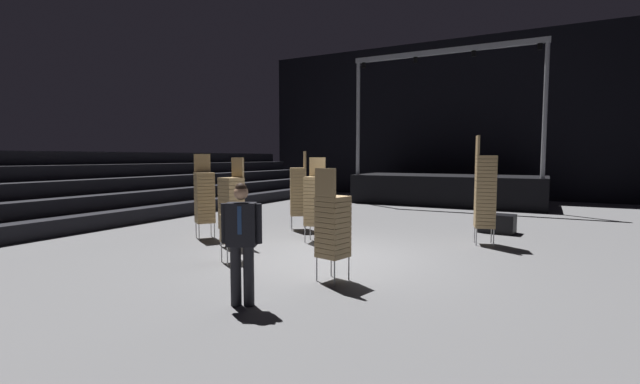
{
  "coord_description": "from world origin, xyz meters",
  "views": [
    {
      "loc": [
        3.84,
        -7.92,
        2.06
      ],
      "look_at": [
        0.07,
        -0.75,
        1.4
      ],
      "focal_mm": 24.23,
      "sensor_mm": 36.0,
      "label": 1
    }
  ],
  "objects_px": {
    "stage_riser": "(448,188)",
    "chair_stack_mid_right": "(485,190)",
    "chair_stack_mid_centre": "(232,202)",
    "chair_stack_front_left": "(298,191)",
    "chair_stack_rear_left": "(333,225)",
    "chair_stack_front_right": "(204,196)",
    "chair_stack_mid_left": "(315,200)",
    "loose_chair_near_man": "(230,236)",
    "equipment_road_case": "(497,223)",
    "man_with_tie": "(242,237)"
  },
  "relations": [
    {
      "from": "stage_riser",
      "to": "chair_stack_mid_left",
      "type": "xyz_separation_m",
      "value": [
        -1.1,
        -10.24,
        0.32
      ]
    },
    {
      "from": "chair_stack_mid_centre",
      "to": "chair_stack_rear_left",
      "type": "relative_size",
      "value": 1.09
    },
    {
      "from": "stage_riser",
      "to": "chair_stack_mid_right",
      "type": "distance_m",
      "value": 9.08
    },
    {
      "from": "chair_stack_mid_left",
      "to": "chair_stack_rear_left",
      "type": "distance_m",
      "value": 3.36
    },
    {
      "from": "loose_chair_near_man",
      "to": "chair_stack_rear_left",
      "type": "bearing_deg",
      "value": 29.15
    },
    {
      "from": "chair_stack_front_left",
      "to": "chair_stack_rear_left",
      "type": "distance_m",
      "value": 5.2
    },
    {
      "from": "chair_stack_mid_right",
      "to": "equipment_road_case",
      "type": "xyz_separation_m",
      "value": [
        0.12,
        1.87,
        -1.03
      ]
    },
    {
      "from": "chair_stack_mid_centre",
      "to": "chair_stack_rear_left",
      "type": "height_order",
      "value": "chair_stack_mid_centre"
    },
    {
      "from": "man_with_tie",
      "to": "loose_chair_near_man",
      "type": "distance_m",
      "value": 2.53
    },
    {
      "from": "man_with_tie",
      "to": "loose_chair_near_man",
      "type": "height_order",
      "value": "man_with_tie"
    },
    {
      "from": "chair_stack_mid_right",
      "to": "chair_stack_mid_centre",
      "type": "distance_m",
      "value": 5.91
    },
    {
      "from": "stage_riser",
      "to": "chair_stack_rear_left",
      "type": "distance_m",
      "value": 13.07
    },
    {
      "from": "stage_riser",
      "to": "chair_stack_mid_centre",
      "type": "height_order",
      "value": "stage_riser"
    },
    {
      "from": "stage_riser",
      "to": "chair_stack_front_right",
      "type": "height_order",
      "value": "stage_riser"
    },
    {
      "from": "stage_riser",
      "to": "loose_chair_near_man",
      "type": "distance_m",
      "value": 12.98
    },
    {
      "from": "chair_stack_mid_centre",
      "to": "equipment_road_case",
      "type": "bearing_deg",
      "value": -124.14
    },
    {
      "from": "chair_stack_rear_left",
      "to": "loose_chair_near_man",
      "type": "bearing_deg",
      "value": -170.7
    },
    {
      "from": "chair_stack_front_left",
      "to": "chair_stack_rear_left",
      "type": "bearing_deg",
      "value": -177.16
    },
    {
      "from": "equipment_road_case",
      "to": "loose_chair_near_man",
      "type": "distance_m",
      "value": 7.41
    },
    {
      "from": "chair_stack_mid_left",
      "to": "equipment_road_case",
      "type": "bearing_deg",
      "value": -147.45
    },
    {
      "from": "chair_stack_front_right",
      "to": "chair_stack_mid_centre",
      "type": "relative_size",
      "value": 1.04
    },
    {
      "from": "man_with_tie",
      "to": "chair_stack_front_right",
      "type": "bearing_deg",
      "value": -66.78
    },
    {
      "from": "chair_stack_mid_right",
      "to": "chair_stack_mid_left",
      "type": "bearing_deg",
      "value": -81.2
    },
    {
      "from": "stage_riser",
      "to": "loose_chair_near_man",
      "type": "relative_size",
      "value": 8.37
    },
    {
      "from": "stage_riser",
      "to": "chair_stack_mid_left",
      "type": "relative_size",
      "value": 3.86
    },
    {
      "from": "stage_riser",
      "to": "chair_stack_mid_left",
      "type": "height_order",
      "value": "stage_riser"
    },
    {
      "from": "chair_stack_front_right",
      "to": "chair_stack_mid_right",
      "type": "relative_size",
      "value": 0.83
    },
    {
      "from": "chair_stack_mid_centre",
      "to": "equipment_road_case",
      "type": "relative_size",
      "value": 2.28
    },
    {
      "from": "chair_stack_mid_centre",
      "to": "equipment_road_case",
      "type": "xyz_separation_m",
      "value": [
        5.28,
        4.74,
        -0.77
      ]
    },
    {
      "from": "loose_chair_near_man",
      "to": "chair_stack_mid_left",
      "type": "bearing_deg",
      "value": 113.69
    },
    {
      "from": "chair_stack_front_right",
      "to": "chair_stack_mid_left",
      "type": "distance_m",
      "value": 2.83
    },
    {
      "from": "chair_stack_front_left",
      "to": "chair_stack_rear_left",
      "type": "height_order",
      "value": "chair_stack_front_left"
    },
    {
      "from": "man_with_tie",
      "to": "chair_stack_mid_centre",
      "type": "bearing_deg",
      "value": -73.69
    },
    {
      "from": "chair_stack_front_left",
      "to": "equipment_road_case",
      "type": "height_order",
      "value": "chair_stack_front_left"
    },
    {
      "from": "equipment_road_case",
      "to": "chair_stack_mid_centre",
      "type": "bearing_deg",
      "value": -138.04
    },
    {
      "from": "chair_stack_rear_left",
      "to": "loose_chair_near_man",
      "type": "relative_size",
      "value": 1.99
    },
    {
      "from": "stage_riser",
      "to": "equipment_road_case",
      "type": "xyz_separation_m",
      "value": [
        2.7,
        -6.81,
        -0.46
      ]
    },
    {
      "from": "chair_stack_front_right",
      "to": "chair_stack_rear_left",
      "type": "bearing_deg",
      "value": 102.91
    },
    {
      "from": "loose_chair_near_man",
      "to": "equipment_road_case",
      "type": "bearing_deg",
      "value": 88.1
    },
    {
      "from": "loose_chair_near_man",
      "to": "chair_stack_mid_centre",
      "type": "bearing_deg",
      "value": 160.98
    },
    {
      "from": "equipment_road_case",
      "to": "chair_stack_front_right",
      "type": "bearing_deg",
      "value": -146.14
    },
    {
      "from": "chair_stack_front_right",
      "to": "chair_stack_mid_centre",
      "type": "xyz_separation_m",
      "value": [
        1.2,
        -0.4,
        -0.04
      ]
    },
    {
      "from": "chair_stack_front_left",
      "to": "chair_stack_mid_centre",
      "type": "distance_m",
      "value": 2.68
    },
    {
      "from": "stage_riser",
      "to": "loose_chair_near_man",
      "type": "height_order",
      "value": "stage_riser"
    },
    {
      "from": "stage_riser",
      "to": "chair_stack_mid_right",
      "type": "height_order",
      "value": "stage_riser"
    },
    {
      "from": "chair_stack_front_left",
      "to": "chair_stack_front_right",
      "type": "relative_size",
      "value": 1.04
    },
    {
      "from": "chair_stack_front_left",
      "to": "chair_stack_front_right",
      "type": "distance_m",
      "value": 2.67
    },
    {
      "from": "equipment_road_case",
      "to": "chair_stack_front_left",
      "type": "bearing_deg",
      "value": -157.76
    },
    {
      "from": "chair_stack_mid_left",
      "to": "chair_stack_mid_right",
      "type": "xyz_separation_m",
      "value": [
        3.68,
        1.55,
        0.25
      ]
    },
    {
      "from": "equipment_road_case",
      "to": "loose_chair_near_man",
      "type": "relative_size",
      "value": 0.95
    }
  ]
}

